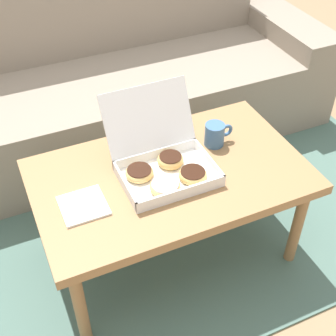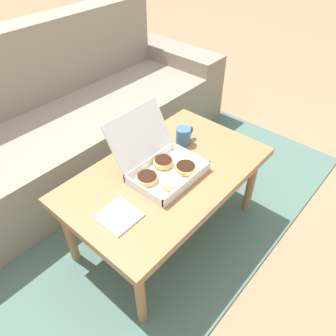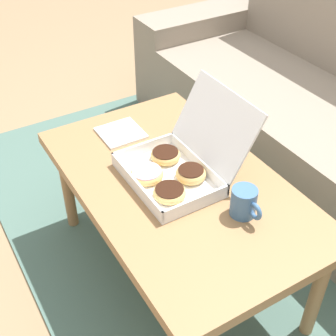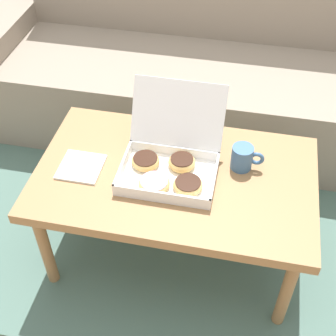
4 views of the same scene
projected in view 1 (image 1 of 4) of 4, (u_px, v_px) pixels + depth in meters
name	position (u px, v px, depth m)	size (l,w,h in m)	color
ground_plane	(159.00, 231.00, 2.10)	(12.00, 12.00, 0.00)	#937756
area_rug	(135.00, 188.00, 2.31)	(2.57, 1.87, 0.01)	#4C6B60
couch	(98.00, 88.00, 2.45)	(2.45, 0.79, 0.89)	gray
coffee_table	(170.00, 182.00, 1.75)	(1.01, 0.61, 0.45)	#997047
pastry_box	(164.00, 163.00, 1.69)	(0.34, 0.36, 0.26)	white
coffee_mug	(215.00, 134.00, 1.82)	(0.12, 0.08, 0.09)	#3D6693
napkin_stack	(83.00, 206.00, 1.58)	(0.15, 0.15, 0.01)	white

